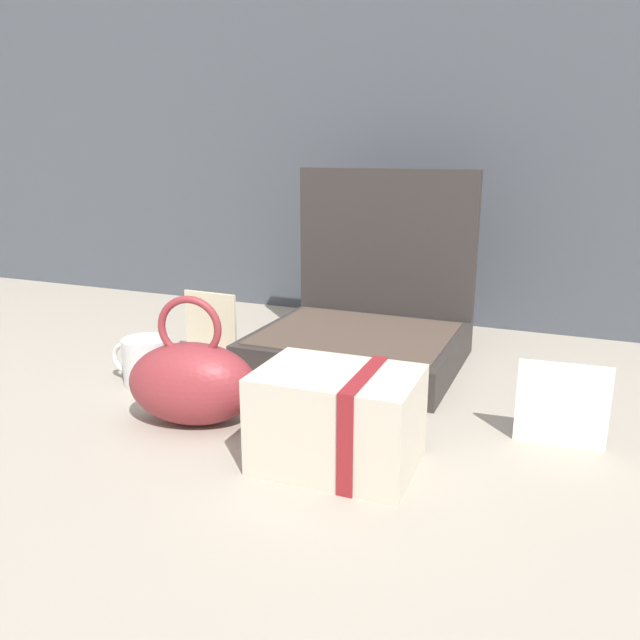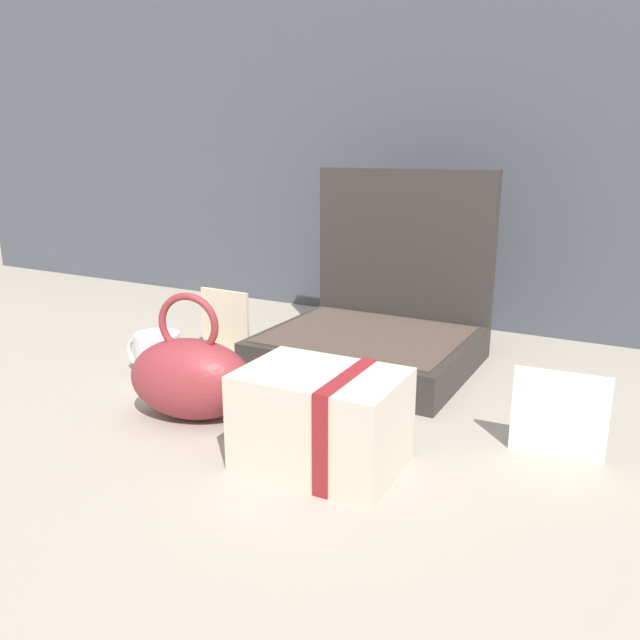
% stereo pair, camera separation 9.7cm
% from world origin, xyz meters
% --- Properties ---
extents(ground_plane, '(6.00, 6.00, 0.00)m').
position_xyz_m(ground_plane, '(0.00, 0.00, 0.00)').
color(ground_plane, '#9E9384').
extents(back_wall, '(3.20, 0.06, 1.40)m').
position_xyz_m(back_wall, '(0.00, 0.58, 0.70)').
color(back_wall, '#474C54').
rests_on(back_wall, ground_plane).
extents(open_suitcase, '(0.37, 0.34, 0.36)m').
position_xyz_m(open_suitcase, '(-0.02, 0.22, 0.08)').
color(open_suitcase, '#332D2B').
rests_on(open_suitcase, ground_plane).
extents(teal_pouch_handbag, '(0.21, 0.16, 0.20)m').
position_xyz_m(teal_pouch_handbag, '(-0.16, -0.15, 0.07)').
color(teal_pouch_handbag, maroon).
rests_on(teal_pouch_handbag, ground_plane).
extents(cream_toiletry_bag, '(0.20, 0.15, 0.13)m').
position_xyz_m(cream_toiletry_bag, '(0.09, -0.19, 0.06)').
color(cream_toiletry_bag, beige).
rests_on(cream_toiletry_bag, ground_plane).
extents(coffee_mug, '(0.12, 0.08, 0.08)m').
position_xyz_m(coffee_mug, '(-0.33, -0.05, 0.04)').
color(coffee_mug, silver).
rests_on(coffee_mug, ground_plane).
extents(info_card_left, '(0.12, 0.01, 0.12)m').
position_xyz_m(info_card_left, '(0.35, -0.02, 0.06)').
color(info_card_left, white).
rests_on(info_card_left, ground_plane).
extents(poster_card_right, '(0.11, 0.01, 0.13)m').
position_xyz_m(poster_card_right, '(-0.29, 0.11, 0.07)').
color(poster_card_right, beige).
rests_on(poster_card_right, ground_plane).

